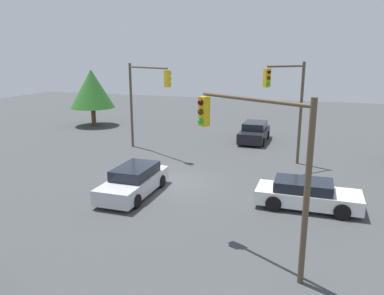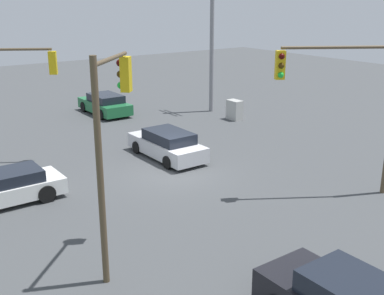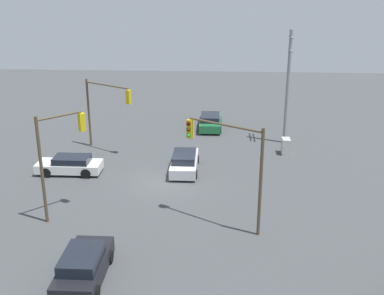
% 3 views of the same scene
% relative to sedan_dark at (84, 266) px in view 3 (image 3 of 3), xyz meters
% --- Properties ---
extents(ground_plane, '(80.00, 80.00, 0.00)m').
position_rel_sedan_dark_xyz_m(ground_plane, '(11.37, -2.66, -0.72)').
color(ground_plane, '#424447').
extents(sedan_dark, '(4.49, 2.01, 1.51)m').
position_rel_sedan_dark_xyz_m(sedan_dark, '(0.00, 0.00, 0.00)').
color(sedan_dark, black).
rests_on(sedan_dark, ground_plane).
extents(sedan_silver, '(4.61, 1.94, 1.38)m').
position_rel_sedan_dark_xyz_m(sedan_silver, '(13.41, -3.70, -0.05)').
color(sedan_silver, silver).
rests_on(sedan_silver, ground_plane).
extents(sedan_white, '(1.92, 4.52, 1.26)m').
position_rel_sedan_dark_xyz_m(sedan_white, '(12.47, 4.37, -0.09)').
color(sedan_white, silver).
rests_on(sedan_white, ground_plane).
extents(sedan_green, '(4.52, 2.03, 1.36)m').
position_rel_sedan_dark_xyz_m(sedan_green, '(23.58, -5.35, -0.05)').
color(sedan_green, '#1E6638').
rests_on(sedan_green, ground_plane).
extents(traffic_signal_main, '(2.22, 2.20, 6.26)m').
position_rel_sedan_dark_xyz_m(traffic_signal_main, '(6.14, 2.84, 3.51)').
color(traffic_signal_main, brown).
rests_on(traffic_signal_main, ground_plane).
extents(traffic_signal_cross, '(2.67, 4.13, 6.07)m').
position_rel_sedan_dark_xyz_m(traffic_signal_cross, '(5.53, -6.72, 3.50)').
color(traffic_signal_cross, brown).
rests_on(traffic_signal_cross, ground_plane).
extents(traffic_signal_aux, '(2.56, 4.04, 5.56)m').
position_rel_sedan_dark_xyz_m(traffic_signal_aux, '(17.47, 2.77, 3.16)').
color(traffic_signal_aux, brown).
rests_on(traffic_signal_aux, ground_plane).
extents(utility_pole_tall, '(2.20, 0.28, 9.32)m').
position_rel_sedan_dark_xyz_m(utility_pole_tall, '(20.02, -11.64, 4.23)').
color(utility_pole_tall, gray).
rests_on(utility_pole_tall, ground_plane).
extents(electrical_cabinet, '(1.01, 0.62, 1.26)m').
position_rel_sedan_dark_xyz_m(electrical_cabinet, '(17.27, -11.39, -0.09)').
color(electrical_cabinet, '#B2B2AD').
rests_on(electrical_cabinet, ground_plane).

